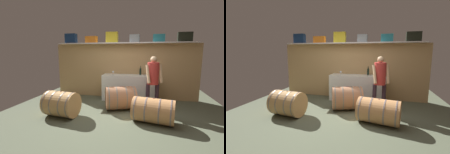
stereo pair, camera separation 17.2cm
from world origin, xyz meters
TOP-DOWN VIEW (x-y plane):
  - ground_plane at (0.00, 0.51)m, footprint 6.24×7.26m
  - back_wall_panel at (0.00, 2.03)m, footprint 5.04×0.10m
  - high_shelf_board at (0.00, 1.88)m, footprint 4.63×0.40m
  - toolcase_navy at (-1.92, 1.88)m, footprint 0.40×0.22m
  - toolcase_orange at (-1.14, 1.88)m, footprint 0.42×0.20m
  - toolcase_yellow at (-0.39, 1.88)m, footprint 0.39×0.24m
  - toolcase_grey at (0.38, 1.88)m, footprint 0.32×0.24m
  - toolcase_teal at (1.16, 1.88)m, footprint 0.38×0.25m
  - toolcase_black at (1.93, 1.88)m, footprint 0.44×0.26m
  - work_cabinet at (0.26, 1.71)m, footprint 1.84×0.53m
  - wine_bottle_dark at (0.60, 1.80)m, footprint 0.07×0.07m
  - wine_glass at (-0.29, 1.58)m, footprint 0.07×0.07m
  - wine_barrel_near at (-1.31, -0.02)m, footprint 0.88×0.74m
  - wine_barrel_far at (0.09, 0.79)m, footprint 1.00×0.89m
  - wine_barrel_flank at (0.97, 0.09)m, footprint 1.03×0.74m
  - winemaker_pouring at (0.98, 0.98)m, footprint 0.50×0.45m

SIDE VIEW (x-z plane):
  - ground_plane at x=0.00m, z-range -0.02..0.00m
  - wine_barrel_flank at x=0.97m, z-range 0.00..0.59m
  - wine_barrel_near at x=-1.31m, z-range 0.00..0.65m
  - wine_barrel_far at x=0.09m, z-range 0.00..0.67m
  - work_cabinet at x=0.26m, z-range 0.00..0.87m
  - winemaker_pouring at x=0.98m, z-range 0.17..1.69m
  - back_wall_panel at x=0.00m, z-range 0.00..1.92m
  - wine_glass at x=-0.29m, z-range 0.90..1.04m
  - wine_bottle_dark at x=0.60m, z-range 0.85..1.14m
  - high_shelf_board at x=0.00m, z-range 1.92..1.95m
  - toolcase_orange at x=-1.14m, z-range 1.95..2.18m
  - toolcase_teal at x=1.16m, z-range 1.95..2.20m
  - toolcase_grey at x=0.38m, z-range 1.95..2.21m
  - toolcase_black at x=1.93m, z-range 1.95..2.24m
  - toolcase_navy at x=-1.92m, z-range 1.95..2.29m
  - toolcase_yellow at x=-0.39m, z-range 1.95..2.31m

